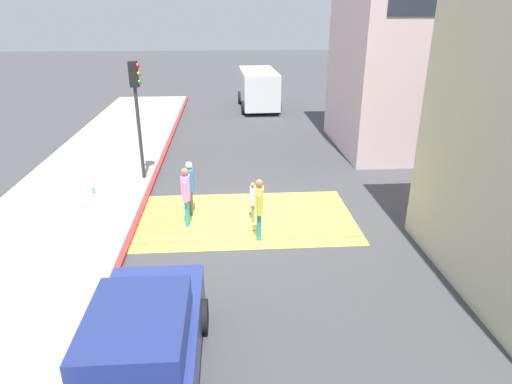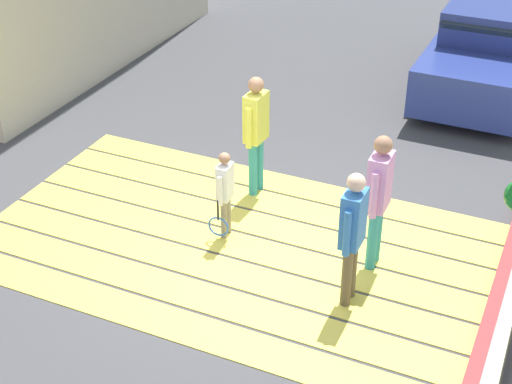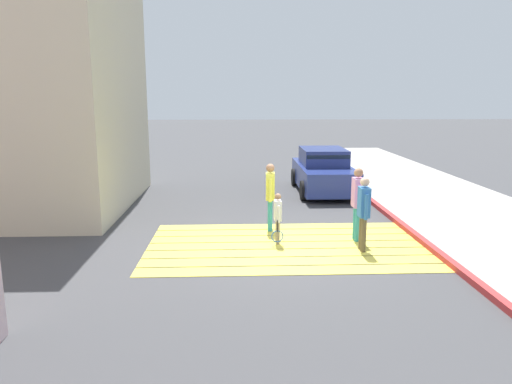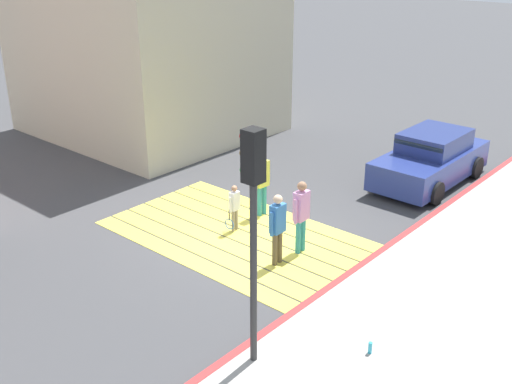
{
  "view_description": "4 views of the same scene",
  "coord_description": "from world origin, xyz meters",
  "px_view_note": "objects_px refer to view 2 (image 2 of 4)",
  "views": [
    {
      "loc": [
        -0.55,
        -12.04,
        5.83
      ],
      "look_at": [
        0.25,
        -0.48,
        1.05
      ],
      "focal_mm": 31.1,
      "sensor_mm": 36.0,
      "label": 1
    },
    {
      "loc": [
        -3.6,
        7.26,
        5.76
      ],
      "look_at": [
        -0.37,
        0.12,
        0.95
      ],
      "focal_mm": 54.41,
      "sensor_mm": 36.0,
      "label": 2
    },
    {
      "loc": [
        1.14,
        10.73,
        3.44
      ],
      "look_at": [
        0.68,
        -0.49,
        1.19
      ],
      "focal_mm": 33.81,
      "sensor_mm": 36.0,
      "label": 3
    },
    {
      "loc": [
        -9.27,
        9.91,
        6.86
      ],
      "look_at": [
        -0.47,
        -0.21,
        1.21
      ],
      "focal_mm": 42.99,
      "sensor_mm": 36.0,
      "label": 4
    }
  ],
  "objects_px": {
    "pedestrian_adult_trailing": "(353,230)",
    "pedestrian_adult_side": "(379,193)",
    "car_parked_near_curb": "(489,49)",
    "pedestrian_child_with_racket": "(225,191)",
    "pedestrian_adult_lead": "(256,127)"
  },
  "relations": [
    {
      "from": "pedestrian_adult_side",
      "to": "pedestrian_child_with_racket",
      "type": "xyz_separation_m",
      "value": [
        1.92,
        0.19,
        -0.35
      ]
    },
    {
      "from": "pedestrian_adult_side",
      "to": "car_parked_near_curb",
      "type": "bearing_deg",
      "value": -92.56
    },
    {
      "from": "car_parked_near_curb",
      "to": "pedestrian_adult_trailing",
      "type": "bearing_deg",
      "value": 87.26
    },
    {
      "from": "car_parked_near_curb",
      "to": "pedestrian_child_with_racket",
      "type": "height_order",
      "value": "car_parked_near_curb"
    },
    {
      "from": "pedestrian_child_with_racket",
      "to": "pedestrian_adult_lead",
      "type": "bearing_deg",
      "value": -85.29
    },
    {
      "from": "car_parked_near_curb",
      "to": "pedestrian_adult_side",
      "type": "relative_size",
      "value": 2.44
    },
    {
      "from": "pedestrian_adult_lead",
      "to": "pedestrian_child_with_racket",
      "type": "bearing_deg",
      "value": 94.71
    },
    {
      "from": "car_parked_near_curb",
      "to": "pedestrian_child_with_racket",
      "type": "xyz_separation_m",
      "value": [
        2.18,
        6.18,
        -0.06
      ]
    },
    {
      "from": "pedestrian_adult_trailing",
      "to": "pedestrian_adult_side",
      "type": "height_order",
      "value": "pedestrian_adult_side"
    },
    {
      "from": "car_parked_near_curb",
      "to": "pedestrian_adult_lead",
      "type": "relative_size",
      "value": 2.47
    },
    {
      "from": "pedestrian_adult_lead",
      "to": "pedestrian_adult_trailing",
      "type": "bearing_deg",
      "value": 137.99
    },
    {
      "from": "pedestrian_adult_trailing",
      "to": "pedestrian_child_with_racket",
      "type": "distance_m",
      "value": 1.98
    },
    {
      "from": "pedestrian_adult_lead",
      "to": "pedestrian_adult_trailing",
      "type": "relative_size",
      "value": 1.04
    },
    {
      "from": "pedestrian_adult_trailing",
      "to": "pedestrian_child_with_racket",
      "type": "bearing_deg",
      "value": -17.77
    },
    {
      "from": "car_parked_near_curb",
      "to": "pedestrian_child_with_racket",
      "type": "distance_m",
      "value": 6.55
    }
  ]
}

